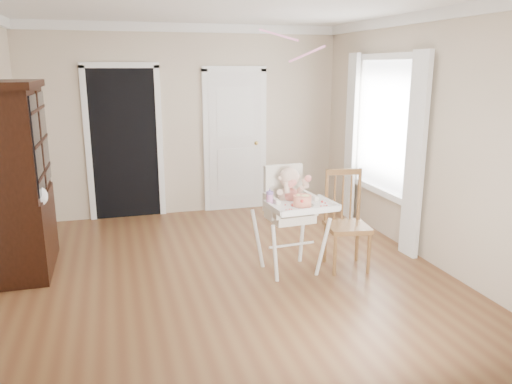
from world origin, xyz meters
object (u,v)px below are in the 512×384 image
object	(u,v)px
high_chair	(290,207)
cake	(302,201)
china_cabinet	(22,179)
dining_chair	(346,223)
sippy_cup	(270,197)

from	to	relation	value
high_chair	cake	bearing A→B (deg)	-90.05
high_chair	china_cabinet	world-z (taller)	china_cabinet
china_cabinet	dining_chair	world-z (taller)	china_cabinet
high_chair	dining_chair	size ratio (longest dim) A/B	1.09
high_chair	china_cabinet	xyz separation A→B (m)	(-2.65, 0.83, 0.29)
china_cabinet	dining_chair	distance (m)	3.43
cake	dining_chair	size ratio (longest dim) A/B	0.22
dining_chair	sippy_cup	bearing A→B (deg)	-165.94
high_chair	dining_chair	distance (m)	0.66
high_chair	sippy_cup	size ratio (longest dim) A/B	6.74
sippy_cup	cake	bearing A→B (deg)	-25.01
cake	sippy_cup	world-z (taller)	sippy_cup
cake	china_cabinet	xyz separation A→B (m)	(-2.67, 1.11, 0.15)
high_chair	sippy_cup	world-z (taller)	high_chair
cake	sippy_cup	distance (m)	0.32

